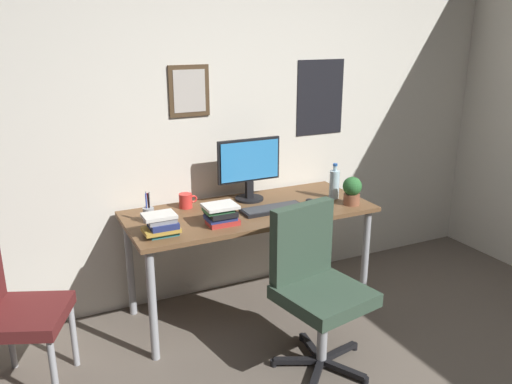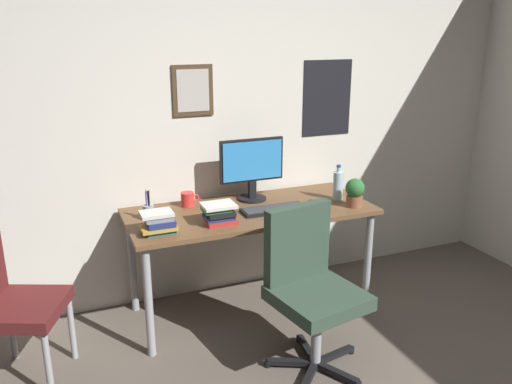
{
  "view_description": "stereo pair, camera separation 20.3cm",
  "coord_description": "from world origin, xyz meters",
  "px_view_note": "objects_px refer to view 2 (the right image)",
  "views": [
    {
      "loc": [
        -1.54,
        -1.26,
        1.9
      ],
      "look_at": [
        -0.16,
        1.62,
        0.89
      ],
      "focal_mm": 36.62,
      "sensor_mm": 36.0,
      "label": 1
    },
    {
      "loc": [
        -1.36,
        -1.34,
        1.9
      ],
      "look_at": [
        -0.16,
        1.62,
        0.89
      ],
      "focal_mm": 36.62,
      "sensor_mm": 36.0,
      "label": 2
    }
  ],
  "objects_px": {
    "side_chair": "(9,298)",
    "pen_cup": "(149,212)",
    "office_chair": "(310,282)",
    "coffee_mug_near": "(188,199)",
    "book_stack_right": "(159,222)",
    "computer_mouse": "(313,203)",
    "potted_plant": "(355,192)",
    "monitor": "(252,167)",
    "water_bottle": "(338,185)",
    "keyboard": "(273,209)",
    "book_stack_left": "(219,213)"
  },
  "relations": [
    {
      "from": "office_chair",
      "to": "pen_cup",
      "type": "height_order",
      "value": "office_chair"
    },
    {
      "from": "computer_mouse",
      "to": "potted_plant",
      "type": "xyz_separation_m",
      "value": [
        0.25,
        -0.12,
        0.09
      ]
    },
    {
      "from": "keyboard",
      "to": "water_bottle",
      "type": "height_order",
      "value": "water_bottle"
    },
    {
      "from": "side_chair",
      "to": "computer_mouse",
      "type": "distance_m",
      "value": 1.95
    },
    {
      "from": "coffee_mug_near",
      "to": "book_stack_left",
      "type": "xyz_separation_m",
      "value": [
        0.09,
        -0.39,
        0.02
      ]
    },
    {
      "from": "water_bottle",
      "to": "book_stack_right",
      "type": "distance_m",
      "value": 1.31
    },
    {
      "from": "office_chair",
      "to": "keyboard",
      "type": "bearing_deg",
      "value": 85.8
    },
    {
      "from": "monitor",
      "to": "water_bottle",
      "type": "distance_m",
      "value": 0.62
    },
    {
      "from": "side_chair",
      "to": "keyboard",
      "type": "relative_size",
      "value": 2.03
    },
    {
      "from": "side_chair",
      "to": "book_stack_right",
      "type": "bearing_deg",
      "value": 2.06
    },
    {
      "from": "side_chair",
      "to": "monitor",
      "type": "height_order",
      "value": "monitor"
    },
    {
      "from": "office_chair",
      "to": "monitor",
      "type": "xyz_separation_m",
      "value": [
        0.0,
        0.9,
        0.46
      ]
    },
    {
      "from": "coffee_mug_near",
      "to": "book_stack_right",
      "type": "bearing_deg",
      "value": -124.88
    },
    {
      "from": "pen_cup",
      "to": "side_chair",
      "type": "bearing_deg",
      "value": -161.85
    },
    {
      "from": "book_stack_right",
      "to": "pen_cup",
      "type": "bearing_deg",
      "value": 93.38
    },
    {
      "from": "computer_mouse",
      "to": "book_stack_right",
      "type": "distance_m",
      "value": 1.09
    },
    {
      "from": "book_stack_right",
      "to": "side_chair",
      "type": "bearing_deg",
      "value": -177.94
    },
    {
      "from": "coffee_mug_near",
      "to": "computer_mouse",
      "type": "bearing_deg",
      "value": -20.91
    },
    {
      "from": "book_stack_left",
      "to": "book_stack_right",
      "type": "height_order",
      "value": "book_stack_right"
    },
    {
      "from": "keyboard",
      "to": "potted_plant",
      "type": "distance_m",
      "value": 0.57
    },
    {
      "from": "side_chair",
      "to": "pen_cup",
      "type": "bearing_deg",
      "value": 18.15
    },
    {
      "from": "potted_plant",
      "to": "book_stack_right",
      "type": "distance_m",
      "value": 1.33
    },
    {
      "from": "computer_mouse",
      "to": "book_stack_right",
      "type": "height_order",
      "value": "book_stack_right"
    },
    {
      "from": "water_bottle",
      "to": "potted_plant",
      "type": "height_order",
      "value": "water_bottle"
    },
    {
      "from": "keyboard",
      "to": "side_chair",
      "type": "bearing_deg",
      "value": -175.54
    },
    {
      "from": "office_chair",
      "to": "book_stack_right",
      "type": "relative_size",
      "value": 4.57
    },
    {
      "from": "side_chair",
      "to": "monitor",
      "type": "distance_m",
      "value": 1.7
    },
    {
      "from": "office_chair",
      "to": "coffee_mug_near",
      "type": "relative_size",
      "value": 7.48
    },
    {
      "from": "book_stack_right",
      "to": "coffee_mug_near",
      "type": "bearing_deg",
      "value": 55.12
    },
    {
      "from": "computer_mouse",
      "to": "pen_cup",
      "type": "distance_m",
      "value": 1.1
    },
    {
      "from": "potted_plant",
      "to": "book_stack_right",
      "type": "bearing_deg",
      "value": 179.05
    },
    {
      "from": "side_chair",
      "to": "potted_plant",
      "type": "xyz_separation_m",
      "value": [
        2.17,
        0.01,
        0.35
      ]
    },
    {
      "from": "potted_plant",
      "to": "book_stack_right",
      "type": "height_order",
      "value": "potted_plant"
    },
    {
      "from": "office_chair",
      "to": "computer_mouse",
      "type": "relative_size",
      "value": 8.64
    },
    {
      "from": "book_stack_right",
      "to": "keyboard",
      "type": "bearing_deg",
      "value": 7.04
    },
    {
      "from": "keyboard",
      "to": "coffee_mug_near",
      "type": "distance_m",
      "value": 0.59
    },
    {
      "from": "side_chair",
      "to": "water_bottle",
      "type": "xyz_separation_m",
      "value": [
        2.14,
        0.18,
        0.35
      ]
    },
    {
      "from": "book_stack_left",
      "to": "monitor",
      "type": "bearing_deg",
      "value": 45.21
    },
    {
      "from": "office_chair",
      "to": "side_chair",
      "type": "xyz_separation_m",
      "value": [
        -1.58,
        0.49,
        -0.03
      ]
    },
    {
      "from": "side_chair",
      "to": "keyboard",
      "type": "distance_m",
      "value": 1.65
    },
    {
      "from": "computer_mouse",
      "to": "water_bottle",
      "type": "height_order",
      "value": "water_bottle"
    },
    {
      "from": "side_chair",
      "to": "coffee_mug_near",
      "type": "bearing_deg",
      "value": 21.15
    },
    {
      "from": "office_chair",
      "to": "coffee_mug_near",
      "type": "xyz_separation_m",
      "value": [
        -0.45,
        0.92,
        0.27
      ]
    },
    {
      "from": "side_chair",
      "to": "coffee_mug_near",
      "type": "height_order",
      "value": "side_chair"
    },
    {
      "from": "office_chair",
      "to": "potted_plant",
      "type": "relative_size",
      "value": 4.87
    },
    {
      "from": "monitor",
      "to": "water_bottle",
      "type": "relative_size",
      "value": 1.82
    },
    {
      "from": "pen_cup",
      "to": "book_stack_left",
      "type": "height_order",
      "value": "pen_cup"
    },
    {
      "from": "water_bottle",
      "to": "side_chair",
      "type": "bearing_deg",
      "value": -175.24
    },
    {
      "from": "pen_cup",
      "to": "monitor",
      "type": "bearing_deg",
      "value": 10.32
    },
    {
      "from": "side_chair",
      "to": "water_bottle",
      "type": "distance_m",
      "value": 2.17
    }
  ]
}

